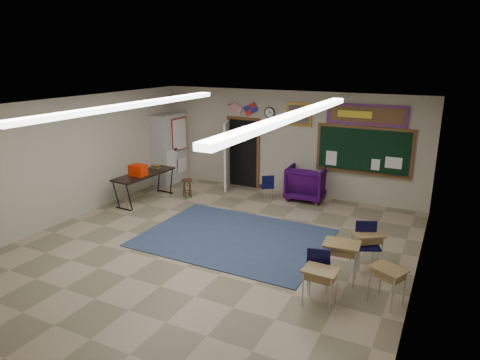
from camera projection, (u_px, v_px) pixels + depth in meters
The scene contains 24 objects.
floor at pixel (208, 250), 9.01m from camera, with size 9.00×9.00×0.00m, color gray.
back_wall at pixel (287, 143), 12.44m from camera, with size 8.00×0.04×3.00m, color #ACA38B.
left_wall at pixel (65, 161), 10.33m from camera, with size 0.04×9.00×3.00m, color #ACA38B.
right_wall at pixel (420, 214), 6.85m from camera, with size 0.04×9.00×3.00m, color #ACA38B.
ceiling at pixel (205, 107), 8.17m from camera, with size 8.00×9.00×0.04m, color silver.
area_rug at pixel (234, 238), 9.60m from camera, with size 4.00×3.00×0.02m, color #2E4059.
fluorescent_strips at pixel (205, 110), 8.18m from camera, with size 3.86×6.00×0.10m, color white, non-canonical shape.
doorway at pixel (239, 153), 13.09m from camera, with size 1.10×0.89×2.16m.
chalkboard at pixel (363, 152), 11.46m from camera, with size 2.55×0.14×1.30m.
bulletin_board at pixel (366, 115), 11.19m from camera, with size 2.10×0.05×0.55m.
framed_art_print at pixel (299, 114), 12.02m from camera, with size 0.75×0.05×0.65m.
wall_clock at pixel (270, 113), 12.41m from camera, with size 0.32×0.05×0.32m.
wall_flags at pixel (243, 107), 12.72m from camera, with size 1.16×0.06×0.70m, color red, non-canonical shape.
storage_cabinet at pixel (170, 148), 13.61m from camera, with size 0.59×1.25×2.20m.
wingback_armchair at pixel (306, 183), 12.09m from camera, with size 1.03×1.06×0.96m, color #260537.
student_chair_reading at pixel (266, 187), 12.02m from camera, with size 0.38×0.38×0.76m, color black, non-canonical shape.
student_chair_desk_a at pixel (318, 267), 7.39m from camera, with size 0.43×0.43×0.86m, color black, non-canonical shape.
student_chair_desk_b at pixel (367, 247), 8.12m from camera, with size 0.45×0.45×0.90m, color black, non-canonical shape.
student_desk_front_left at pixel (341, 260), 7.66m from camera, with size 0.67×0.53×0.75m.
student_desk_front_right at pixel (367, 247), 8.25m from camera, with size 0.71×0.68×0.68m.
student_desk_back_left at pixel (320, 285), 6.92m from camera, with size 0.56×0.43×0.65m.
student_desk_back_right at pixel (387, 284), 6.99m from camera, with size 0.66×0.60×0.65m.
folding_table at pixel (145, 186), 11.96m from camera, with size 0.76×1.97×1.10m.
wooden_stool at pixel (187, 188), 12.29m from camera, with size 0.30×0.30×0.53m.
Camera 1 is at (4.33, -7.03, 3.95)m, focal length 32.00 mm.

